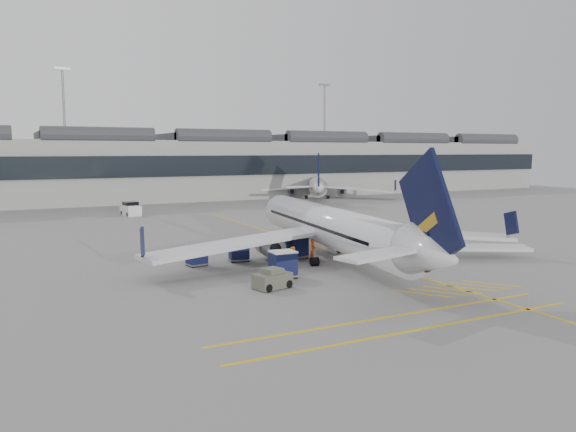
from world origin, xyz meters
name	(u,v)px	position (x,y,z in m)	size (l,w,h in m)	color
ground	(279,283)	(0.00, 0.00, 0.00)	(220.00, 220.00, 0.00)	gray
terminal	(104,167)	(0.00, 71.93, 6.14)	(200.00, 20.45, 12.40)	#9E9E99
light_masts	(82,124)	(-1.67, 86.00, 14.49)	(113.00, 0.60, 25.45)	slate
apron_markings	(327,249)	(10.00, 10.00, 0.01)	(0.25, 60.00, 0.01)	gold
airliner_main	(332,228)	(7.56, 5.23, 2.76)	(31.97, 35.16, 9.38)	silver
airliner_far	(317,185)	(37.63, 59.60, 2.58)	(26.95, 29.73, 8.77)	silver
belt_loader	(348,245)	(11.23, 8.33, 0.55)	(4.71, 1.95, 1.89)	silver
baggage_cart_a	(283,263)	(0.97, 1.32, 1.06)	(1.96, 1.65, 1.98)	gray
baggage_cart_b	(296,247)	(5.30, 7.43, 1.02)	(2.00, 1.73, 1.91)	gray
baggage_cart_c	(239,250)	(0.46, 8.51, 0.94)	(1.87, 1.62, 1.75)	gray
baggage_cart_d	(197,255)	(-3.26, 8.30, 0.88)	(1.74, 1.51, 1.64)	gray
ramp_agent_a	(313,250)	(5.90, 5.56, 0.95)	(0.69, 0.45, 1.90)	#FC460D
ramp_agent_b	(292,258)	(2.90, 3.51, 0.90)	(0.88, 0.68, 1.81)	orange
pushback_tug	(272,279)	(-1.07, -1.14, 0.61)	(2.75, 2.06, 1.37)	#5C5D4F
safety_cone_nose	(263,237)	(7.19, 18.43, 0.25)	(0.36, 0.36, 0.50)	#F24C0A
safety_cone_engine	(420,248)	(17.14, 5.40, 0.26)	(0.38, 0.38, 0.53)	#F24C0A
service_van_mid	(131,209)	(-0.66, 46.38, 0.88)	(2.38, 4.04, 1.97)	white
service_van_right	(307,210)	(21.39, 34.38, 0.86)	(4.09, 3.73, 1.91)	white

